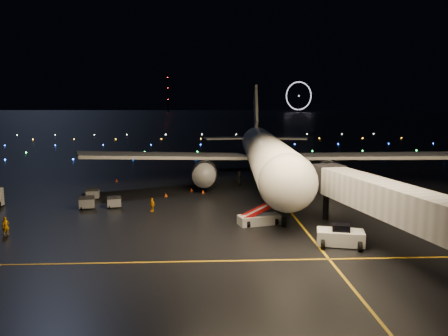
{
  "coord_description": "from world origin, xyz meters",
  "views": [
    {
      "loc": [
        0.9,
        -46.49,
        13.58
      ],
      "look_at": [
        3.78,
        12.0,
        5.0
      ],
      "focal_mm": 35.0,
      "sensor_mm": 36.0,
      "label": 1
    }
  ],
  "objects_px": {
    "crew_c": "(152,205)",
    "pushback_tug": "(340,235)",
    "airliner": "(265,132)",
    "baggage_cart_1": "(87,203)",
    "belt_loader": "(259,210)",
    "crew_a": "(6,226)",
    "baggage_cart_0": "(114,202)",
    "baggage_cart_2": "(93,194)"
  },
  "relations": [
    {
      "from": "belt_loader",
      "to": "crew_a",
      "type": "distance_m",
      "value": 27.21
    },
    {
      "from": "airliner",
      "to": "crew_a",
      "type": "height_order",
      "value": "airliner"
    },
    {
      "from": "pushback_tug",
      "to": "belt_loader",
      "type": "height_order",
      "value": "belt_loader"
    },
    {
      "from": "crew_a",
      "to": "baggage_cart_0",
      "type": "height_order",
      "value": "crew_a"
    },
    {
      "from": "crew_a",
      "to": "baggage_cart_0",
      "type": "xyz_separation_m",
      "value": [
        8.89,
        11.76,
        -0.2
      ]
    },
    {
      "from": "pushback_tug",
      "to": "crew_a",
      "type": "relative_size",
      "value": 2.31
    },
    {
      "from": "belt_loader",
      "to": "baggage_cart_0",
      "type": "bearing_deg",
      "value": 138.74
    },
    {
      "from": "crew_c",
      "to": "pushback_tug",
      "type": "bearing_deg",
      "value": 13.65
    },
    {
      "from": "belt_loader",
      "to": "baggage_cart_0",
      "type": "distance_m",
      "value": 20.3
    },
    {
      "from": "airliner",
      "to": "crew_c",
      "type": "distance_m",
      "value": 27.27
    },
    {
      "from": "airliner",
      "to": "pushback_tug",
      "type": "height_order",
      "value": "airliner"
    },
    {
      "from": "belt_loader",
      "to": "baggage_cart_0",
      "type": "height_order",
      "value": "belt_loader"
    },
    {
      "from": "baggage_cart_1",
      "to": "baggage_cart_2",
      "type": "xyz_separation_m",
      "value": [
        -0.71,
        6.01,
        -0.06
      ]
    },
    {
      "from": "pushback_tug",
      "to": "belt_loader",
      "type": "bearing_deg",
      "value": 145.06
    },
    {
      "from": "airliner",
      "to": "crew_c",
      "type": "relative_size",
      "value": 35.38
    },
    {
      "from": "belt_loader",
      "to": "crew_c",
      "type": "height_order",
      "value": "belt_loader"
    },
    {
      "from": "airliner",
      "to": "crew_c",
      "type": "height_order",
      "value": "airliner"
    },
    {
      "from": "baggage_cart_1",
      "to": "belt_loader",
      "type": "bearing_deg",
      "value": -33.15
    },
    {
      "from": "baggage_cart_0",
      "to": "baggage_cart_1",
      "type": "bearing_deg",
      "value": 175.02
    },
    {
      "from": "crew_a",
      "to": "belt_loader",
      "type": "bearing_deg",
      "value": -30.02
    },
    {
      "from": "crew_a",
      "to": "baggage_cart_0",
      "type": "relative_size",
      "value": 1.08
    },
    {
      "from": "belt_loader",
      "to": "baggage_cart_1",
      "type": "distance_m",
      "value": 23.22
    },
    {
      "from": "pushback_tug",
      "to": "baggage_cart_0",
      "type": "xyz_separation_m",
      "value": [
        -25.06,
        16.82,
        -0.3
      ]
    },
    {
      "from": "airliner",
      "to": "pushback_tug",
      "type": "xyz_separation_m",
      "value": [
        2.63,
        -34.03,
        -7.86
      ]
    },
    {
      "from": "baggage_cart_0",
      "to": "baggage_cart_2",
      "type": "relative_size",
      "value": 1.0
    },
    {
      "from": "crew_c",
      "to": "baggage_cart_0",
      "type": "distance_m",
      "value": 5.81
    },
    {
      "from": "airliner",
      "to": "baggage_cart_2",
      "type": "relative_size",
      "value": 35.25
    },
    {
      "from": "airliner",
      "to": "baggage_cart_1",
      "type": "distance_m",
      "value": 32.37
    },
    {
      "from": "crew_c",
      "to": "belt_loader",
      "type": "bearing_deg",
      "value": 22.7
    },
    {
      "from": "belt_loader",
      "to": "baggage_cart_2",
      "type": "xyz_separation_m",
      "value": [
        -22.31,
        14.48,
        -0.94
      ]
    },
    {
      "from": "baggage_cart_0",
      "to": "baggage_cart_2",
      "type": "height_order",
      "value": "baggage_cart_2"
    },
    {
      "from": "belt_loader",
      "to": "crew_c",
      "type": "bearing_deg",
      "value": 138.04
    },
    {
      "from": "airliner",
      "to": "belt_loader",
      "type": "relative_size",
      "value": 8.96
    },
    {
      "from": "belt_loader",
      "to": "baggage_cart_1",
      "type": "xyz_separation_m",
      "value": [
        -21.6,
        8.48,
        -0.88
      ]
    },
    {
      "from": "pushback_tug",
      "to": "belt_loader",
      "type": "xyz_separation_m",
      "value": [
        -6.88,
        7.83,
        0.65
      ]
    },
    {
      "from": "baggage_cart_0",
      "to": "baggage_cart_1",
      "type": "distance_m",
      "value": 3.47
    },
    {
      "from": "airliner",
      "to": "belt_loader",
      "type": "xyz_separation_m",
      "value": [
        -4.25,
        -26.2,
        -7.21
      ]
    },
    {
      "from": "belt_loader",
      "to": "crew_a",
      "type": "xyz_separation_m",
      "value": [
        -27.06,
        -2.78,
        -0.74
      ]
    },
    {
      "from": "baggage_cart_1",
      "to": "airliner",
      "type": "bearing_deg",
      "value": 22.71
    },
    {
      "from": "baggage_cart_0",
      "to": "pushback_tug",
      "type": "bearing_deg",
      "value": -47.32
    },
    {
      "from": "pushback_tug",
      "to": "baggage_cart_0",
      "type": "distance_m",
      "value": 30.18
    },
    {
      "from": "crew_a",
      "to": "crew_c",
      "type": "relative_size",
      "value": 1.08
    }
  ]
}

